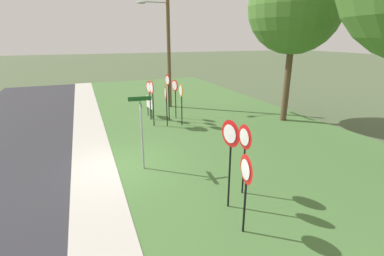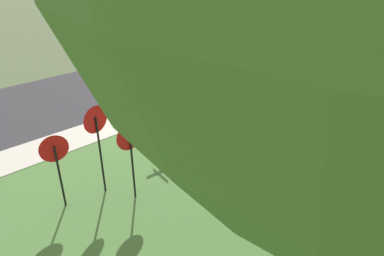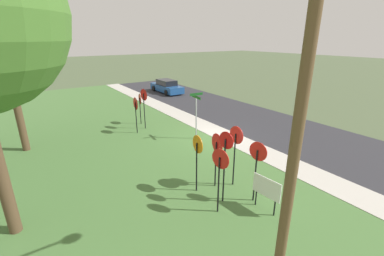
# 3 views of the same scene
# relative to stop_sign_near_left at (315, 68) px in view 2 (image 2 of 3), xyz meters

# --- Properties ---
(ground_plane) EXTENTS (160.00, 160.00, 0.00)m
(ground_plane) POSITION_rel_stop_sign_near_left_xyz_m (5.25, -3.69, -1.97)
(ground_plane) COLOR #4C5B3D
(road_asphalt) EXTENTS (44.00, 6.40, 0.01)m
(road_asphalt) POSITION_rel_stop_sign_near_left_xyz_m (5.25, -8.49, -1.96)
(road_asphalt) COLOR #2D2D33
(road_asphalt) RESTS_ON ground_plane
(sidewalk_strip) EXTENTS (44.00, 1.60, 0.06)m
(sidewalk_strip) POSITION_rel_stop_sign_near_left_xyz_m (5.25, -4.49, -1.94)
(sidewalk_strip) COLOR #BCB7AD
(sidewalk_strip) RESTS_ON ground_plane
(grass_median) EXTENTS (44.00, 12.00, 0.04)m
(grass_median) POSITION_rel_stop_sign_near_left_xyz_m (5.25, 2.31, -1.95)
(grass_median) COLOR #477038
(grass_median) RESTS_ON ground_plane
(stop_sign_near_left) EXTENTS (0.62, 0.12, 2.71)m
(stop_sign_near_left) POSITION_rel_stop_sign_near_left_xyz_m (0.00, 0.00, 0.00)
(stop_sign_near_left) COLOR black
(stop_sign_near_left) RESTS_ON grass_median
(stop_sign_near_right) EXTENTS (0.79, 0.16, 2.24)m
(stop_sign_near_right) POSITION_rel_stop_sign_near_left_xyz_m (0.99, -0.43, -0.30)
(stop_sign_near_right) COLOR black
(stop_sign_near_right) RESTS_ON grass_median
(stop_sign_far_left) EXTENTS (0.71, 0.10, 2.51)m
(stop_sign_far_left) POSITION_rel_stop_sign_near_left_xyz_m (0.65, -1.09, -0.10)
(stop_sign_far_left) COLOR black
(stop_sign_far_left) RESTS_ON grass_median
(stop_sign_far_center) EXTENTS (0.69, 0.15, 2.32)m
(stop_sign_far_center) POSITION_rel_stop_sign_near_left_xyz_m (-0.59, -0.97, -0.25)
(stop_sign_far_center) COLOR black
(stop_sign_far_center) RESTS_ON grass_median
(stop_sign_far_right) EXTENTS (0.68, 0.16, 2.35)m
(stop_sign_far_right) POSITION_rel_stop_sign_near_left_xyz_m (-0.37, 0.54, -0.23)
(stop_sign_far_right) COLOR black
(stop_sign_far_right) RESTS_ON grass_median
(stop_sign_center_tall) EXTENTS (0.69, 0.11, 2.31)m
(stop_sign_center_tall) POSITION_rel_stop_sign_near_left_xyz_m (1.11, 0.40, -0.26)
(stop_sign_center_tall) COLOR black
(stop_sign_center_tall) RESTS_ON grass_median
(yield_sign_near_left) EXTENTS (0.75, 0.16, 2.64)m
(yield_sign_near_left) POSITION_rel_stop_sign_near_left_xyz_m (9.08, -0.99, 0.05)
(yield_sign_near_left) COLOR black
(yield_sign_near_left) RESTS_ON grass_median
(yield_sign_near_right) EXTENTS (0.73, 0.15, 2.13)m
(yield_sign_near_right) POSITION_rel_stop_sign_near_left_xyz_m (10.20, -1.17, -0.36)
(yield_sign_near_right) COLOR black
(yield_sign_near_right) RESTS_ON grass_median
(yield_sign_far_left) EXTENTS (0.77, 0.10, 2.28)m
(yield_sign_far_left) POSITION_rel_stop_sign_near_left_xyz_m (8.59, -0.21, -0.23)
(yield_sign_far_left) COLOR black
(yield_sign_far_left) RESTS_ON grass_median
(street_name_post) EXTENTS (0.96, 0.81, 2.76)m
(street_name_post) POSITION_rel_stop_sign_near_left_xyz_m (5.72, -2.73, -0.28)
(street_name_post) COLOR #9EA0A8
(street_name_post) RESTS_ON grass_median
(notice_board) EXTENTS (1.10, 0.13, 1.25)m
(notice_board) POSITION_rel_stop_sign_near_left_xyz_m (-1.21, -0.85, -1.09)
(notice_board) COLOR black
(notice_board) RESTS_ON grass_median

